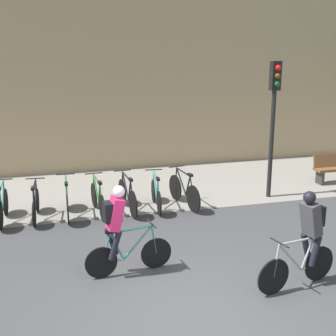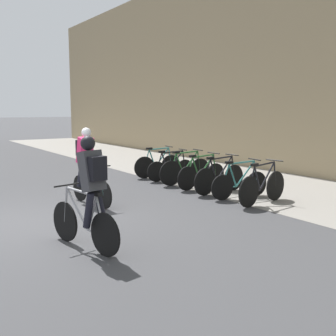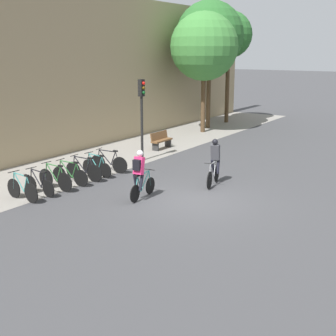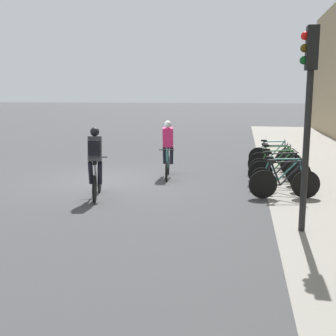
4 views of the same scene
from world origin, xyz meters
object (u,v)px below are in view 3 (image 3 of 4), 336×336
at_px(parked_bike_0, 22,189).
at_px(traffic_light_pole, 142,105).
at_px(cyclist_pink, 140,173).
at_px(bench, 161,140).
at_px(parked_bike_3, 70,175).
at_px(parked_bike_4, 84,170).
at_px(parked_bike_6, 109,163).
at_px(cyclist_grey, 215,160).
at_px(parked_bike_1, 39,184).
at_px(parked_bike_2, 55,179).
at_px(parked_bike_5, 97,167).

xyz_separation_m(parked_bike_0, traffic_light_pole, (7.07, 0.09, 2.18)).
distance_m(cyclist_pink, bench, 8.53).
height_order(parked_bike_0, parked_bike_3, parked_bike_0).
relative_size(parked_bike_4, parked_bike_6, 1.00).
bearing_deg(parked_bike_6, cyclist_pink, -124.25).
distance_m(cyclist_grey, parked_bike_1, 6.54).
distance_m(cyclist_grey, bench, 6.91).
xyz_separation_m(cyclist_pink, traffic_light_pole, (4.78, 3.42, 1.64)).
height_order(parked_bike_2, parked_bike_4, parked_bike_2).
bearing_deg(traffic_light_pole, parked_bike_3, -178.92).
height_order(parked_bike_0, parked_bike_5, parked_bike_0).
distance_m(parked_bike_1, parked_bike_5, 3.03).
distance_m(parked_bike_3, bench, 7.49).
bearing_deg(traffic_light_pole, parked_bike_5, -178.41).
relative_size(parked_bike_1, parked_bike_2, 0.92).
bearing_deg(parked_bike_0, parked_bike_3, -0.04).
bearing_deg(parked_bike_0, parked_bike_6, -0.01).
xyz_separation_m(parked_bike_1, traffic_light_pole, (6.31, 0.09, 2.20)).
bearing_deg(parked_bike_6, parked_bike_5, -179.91).
xyz_separation_m(parked_bike_2, bench, (8.20, 0.83, 0.04)).
distance_m(parked_bike_1, bench, 9.00).
height_order(cyclist_grey, bench, cyclist_grey).
height_order(cyclist_grey, parked_bike_0, cyclist_grey).
height_order(parked_bike_1, traffic_light_pole, traffic_light_pole).
bearing_deg(parked_bike_0, parked_bike_2, -0.01).
height_order(parked_bike_1, parked_bike_3, parked_bike_3).
xyz_separation_m(parked_bike_5, bench, (5.92, 0.83, 0.08)).
xyz_separation_m(parked_bike_0, bench, (9.72, 0.83, 0.06)).
relative_size(cyclist_pink, parked_bike_1, 1.09).
height_order(cyclist_pink, parked_bike_2, cyclist_pink).
bearing_deg(parked_bike_2, cyclist_pink, -76.94).
height_order(cyclist_grey, parked_bike_4, cyclist_grey).
bearing_deg(parked_bike_0, cyclist_pink, -55.47).
height_order(cyclist_pink, parked_bike_3, cyclist_pink).
bearing_deg(cyclist_grey, parked_bike_5, 109.62).
distance_m(parked_bike_2, parked_bike_4, 1.52).
xyz_separation_m(cyclist_pink, parked_bike_3, (-0.01, 3.32, -0.55)).
bearing_deg(parked_bike_4, bench, 7.11).
bearing_deg(parked_bike_1, cyclist_pink, -65.29).
height_order(parked_bike_4, parked_bike_5, parked_bike_4).
bearing_deg(parked_bike_2, cyclist_grey, -49.45).
bearing_deg(parked_bike_4, parked_bike_5, -0.07).
height_order(parked_bike_0, parked_bike_1, parked_bike_0).
relative_size(parked_bike_0, parked_bike_6, 0.94).
xyz_separation_m(cyclist_pink, parked_bike_4, (0.75, 3.33, -0.54)).
height_order(cyclist_grey, parked_bike_1, cyclist_grey).
bearing_deg(parked_bike_5, parked_bike_0, 179.97).
xyz_separation_m(parked_bike_2, parked_bike_6, (3.04, -0.00, -0.00)).
xyz_separation_m(parked_bike_5, traffic_light_pole, (3.28, 0.09, 2.20)).
bearing_deg(parked_bike_3, parked_bike_2, 179.89).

